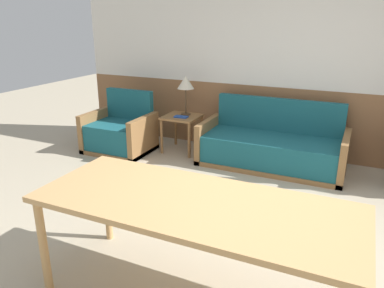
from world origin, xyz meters
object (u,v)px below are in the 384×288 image
at_px(armchair, 120,133).
at_px(side_table, 182,122).
at_px(dining_table, 195,210).
at_px(couch, 271,148).
at_px(table_lamp, 186,84).

bearing_deg(armchair, side_table, 12.25).
height_order(armchair, dining_table, armchair).
bearing_deg(side_table, couch, -1.47).
bearing_deg(table_lamp, dining_table, -63.26).
xyz_separation_m(couch, table_lamp, (-1.32, 0.12, 0.74)).
bearing_deg(armchair, table_lamp, 16.40).
height_order(couch, armchair, armchair).
xyz_separation_m(table_lamp, dining_table, (1.42, -2.82, -0.30)).
relative_size(side_table, table_lamp, 0.94).
xyz_separation_m(side_table, table_lamp, (0.02, 0.09, 0.55)).
bearing_deg(dining_table, couch, 92.19).
bearing_deg(side_table, dining_table, -62.14).
relative_size(table_lamp, dining_table, 0.27).
bearing_deg(dining_table, side_table, 117.86).
distance_m(side_table, dining_table, 3.10).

